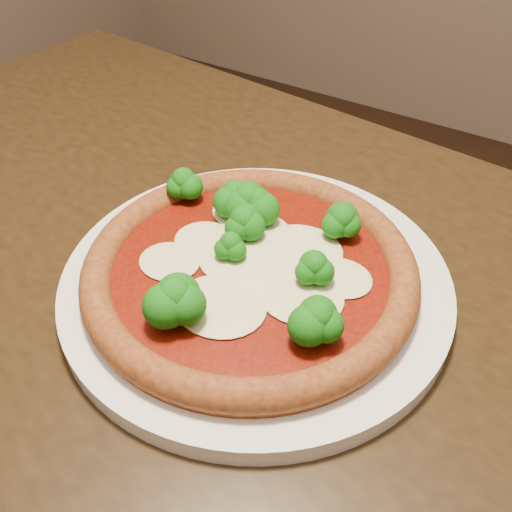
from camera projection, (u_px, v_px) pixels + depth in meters
The scene contains 3 objects.
dining_table at pixel (234, 373), 0.58m from camera, with size 1.33×0.88×0.75m.
plate at pixel (256, 281), 0.52m from camera, with size 0.35×0.35×0.02m, color white.
pizza at pixel (251, 263), 0.50m from camera, with size 0.30×0.30×0.06m.
Camera 1 is at (-0.01, -0.14, 1.12)m, focal length 40.00 mm.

